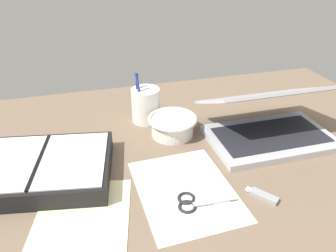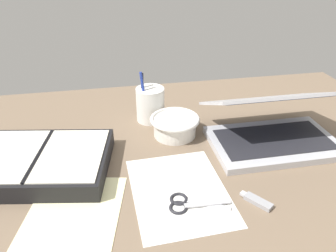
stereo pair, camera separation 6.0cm
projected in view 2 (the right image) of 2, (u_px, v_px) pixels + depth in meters
The scene contains 9 objects.
desk_top at pixel (190, 162), 83.38cm from camera, with size 140.00×100.00×2.00cm, color #75604C.
laptop at pixel (272, 127), 87.71cm from camera, with size 33.37×25.97×15.95cm.
bowl at pixel (175, 125), 91.49cm from camera, with size 13.90×13.90×5.57cm.
pen_cup at pixel (150, 104), 98.26cm from camera, with size 8.48×8.48×15.82cm.
planner at pixel (41, 162), 77.65cm from camera, with size 35.02×28.56×4.85cm.
scissors at pixel (186, 204), 68.28cm from camera, with size 13.01×7.42×0.80cm.
paper_sheet_front at pixel (179, 191), 72.14cm from camera, with size 20.33×26.95×0.16cm, color white.
paper_sheet_beside_planner at pixel (72, 219), 64.90cm from camera, with size 18.54×26.04×0.16cm, color #F4EFB2.
usb_drive at pixel (257, 201), 68.67cm from camera, with size 5.56×6.75×1.00cm.
Camera 2 is at (-18.13, -65.64, 50.28)cm, focal length 35.00 mm.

